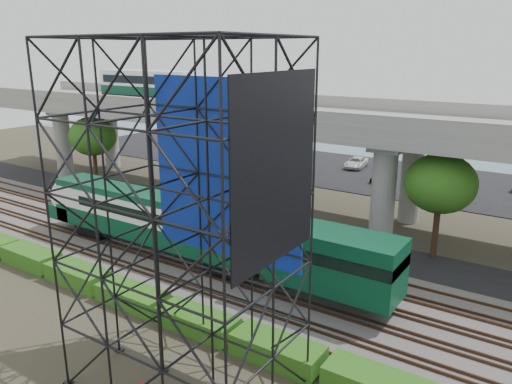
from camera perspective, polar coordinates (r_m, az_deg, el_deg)
The scene contains 13 objects.
ground at distance 34.46m, azimuth -9.76°, elevation -9.23°, with size 140.00×140.00×0.00m, color #474233.
ballast_bed at distance 35.75m, azimuth -7.56°, elevation -7.99°, with size 90.00×12.00×0.20m, color slate.
service_road at distance 42.03m, azimuth 0.05°, elevation -4.19°, with size 90.00×5.00×0.08m, color black.
parking_lot at distance 62.17m, azimuth 12.10°, elevation 2.16°, with size 90.00×18.00×0.08m, color black.
harbor_water at distance 82.65m, azimuth 17.80°, elevation 5.13°, with size 140.00×40.00×0.03m, color slate.
rail_tracks at distance 35.68m, azimuth -7.57°, elevation -7.73°, with size 90.00×9.52×0.16m.
commuter_train at distance 35.39m, azimuth -9.02°, elevation -3.46°, with size 29.30×3.06×4.30m.
overpass at distance 45.22m, azimuth 2.58°, elevation 7.94°, with size 80.00×12.00×12.40m.
scaffold_tower at distance 20.82m, azimuth -8.53°, elevation -4.08°, with size 9.36×6.36×15.00m.
hedge_strip at distance 30.89m, azimuth -13.95°, elevation -11.45°, with size 34.60×1.80×1.20m.
trees at distance 47.61m, azimuth -0.87°, elevation 5.14°, with size 40.94×16.94×7.69m.
suv at distance 42.46m, azimuth -3.50°, elevation -2.90°, with size 2.44×5.30×1.47m, color black.
parked_cars at distance 61.33m, azimuth 13.56°, elevation 2.51°, with size 37.69×9.76×1.30m.
Camera 1 is at (21.76, -22.40, 14.57)m, focal length 35.00 mm.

